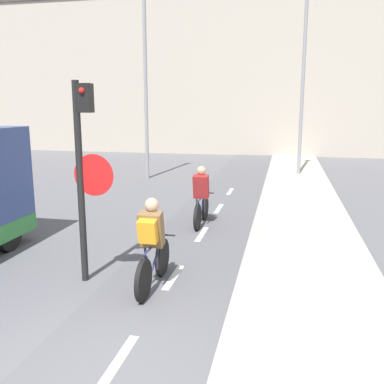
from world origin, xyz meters
TOP-DOWN VIEW (x-y plane):
  - building_row_background at (0.00, 24.00)m, footprint 60.00×5.20m
  - traffic_light_pole at (-1.34, 2.60)m, footprint 0.67×0.25m
  - street_lamp_far at (-3.61, 12.62)m, footprint 0.36×0.36m
  - street_lamp_sidewalk at (2.34, 14.75)m, footprint 0.36×0.36m
  - cyclist_near at (-0.22, 2.52)m, footprint 0.46×1.65m
  - cyclist_far at (-0.17, 6.30)m, footprint 0.46×1.59m

SIDE VIEW (x-z plane):
  - cyclist_far at x=-0.17m, z-range -0.07..1.39m
  - cyclist_near at x=-0.22m, z-range -0.03..1.45m
  - traffic_light_pole at x=-1.34m, z-range 0.38..3.63m
  - street_lamp_far at x=-3.61m, z-range 0.77..8.04m
  - street_lamp_sidewalk at x=2.34m, z-range 0.78..8.19m
  - building_row_background at x=0.00m, z-range 0.01..9.63m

